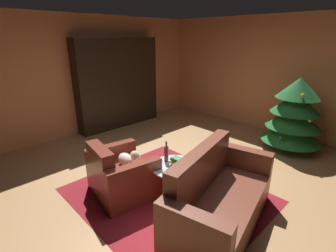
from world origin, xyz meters
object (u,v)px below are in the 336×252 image
object	(u,v)px
bookshelf_unit	(123,84)
decorated_tree	(294,114)
armchair_red	(121,175)
book_stack_on_table	(178,163)
bottle_on_table	(166,153)
coffee_table	(175,169)
couch_red	(218,201)

from	to	relation	value
bookshelf_unit	decorated_tree	bearing A→B (deg)	23.40
armchair_red	book_stack_on_table	size ratio (longest dim) A/B	4.35
bottle_on_table	decorated_tree	world-z (taller)	decorated_tree
coffee_table	bottle_on_table	bearing A→B (deg)	178.54
book_stack_on_table	decorated_tree	xyz separation A→B (m)	(0.47, 2.81, 0.20)
armchair_red	decorated_tree	distance (m)	3.54
armchair_red	bottle_on_table	size ratio (longest dim) A/B	3.24
coffee_table	book_stack_on_table	distance (m)	0.12
bookshelf_unit	book_stack_on_table	xyz separation A→B (m)	(3.11, -1.27, -0.53)
book_stack_on_table	armchair_red	bearing A→B (deg)	-139.32
bookshelf_unit	decorated_tree	world-z (taller)	bookshelf_unit
bookshelf_unit	armchair_red	world-z (taller)	bookshelf_unit
bookshelf_unit	decorated_tree	size ratio (longest dim) A/B	1.49
armchair_red	couch_red	bearing A→B (deg)	19.79
bookshelf_unit	bottle_on_table	xyz separation A→B (m)	(2.87, -1.26, -0.47)
couch_red	book_stack_on_table	size ratio (longest dim) A/B	8.08
couch_red	bottle_on_table	distance (m)	1.00
armchair_red	coffee_table	bearing A→B (deg)	42.69
book_stack_on_table	decorated_tree	distance (m)	2.86
book_stack_on_table	decorated_tree	world-z (taller)	decorated_tree
couch_red	bottle_on_table	size ratio (longest dim) A/B	6.02
bookshelf_unit	bottle_on_table	bearing A→B (deg)	-23.70
couch_red	book_stack_on_table	xyz separation A→B (m)	(-0.72, 0.05, 0.21)
armchair_red	couch_red	world-z (taller)	couch_red
book_stack_on_table	bottle_on_table	world-z (taller)	bottle_on_table
coffee_table	book_stack_on_table	bearing A→B (deg)	1.07
bottle_on_table	couch_red	bearing A→B (deg)	-3.22
coffee_table	decorated_tree	bearing A→B (deg)	79.75
armchair_red	coffee_table	world-z (taller)	armchair_red
coffee_table	armchair_red	bearing A→B (deg)	-137.31
bottle_on_table	coffee_table	bearing A→B (deg)	-1.46
bottle_on_table	decorated_tree	size ratio (longest dim) A/B	0.21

